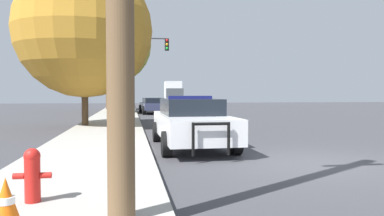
# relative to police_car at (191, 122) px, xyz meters

# --- Properties ---
(ground_plane) EXTENTS (110.00, 110.00, 0.00)m
(ground_plane) POSITION_rel_police_car_xyz_m (2.34, -2.98, -0.76)
(ground_plane) COLOR #3D3D42
(sidewalk_left) EXTENTS (3.00, 110.00, 0.13)m
(sidewalk_left) POSITION_rel_police_car_xyz_m (-2.76, -2.98, -0.70)
(sidewalk_left) COLOR #A3A099
(sidewalk_left) RESTS_ON ground_plane
(police_car) EXTENTS (2.08, 5.08, 1.53)m
(police_car) POSITION_rel_police_car_xyz_m (0.00, 0.00, 0.00)
(police_car) COLOR white
(police_car) RESTS_ON ground_plane
(fire_hydrant) EXTENTS (0.49, 0.22, 0.73)m
(fire_hydrant) POSITION_rel_police_car_xyz_m (-3.09, -5.63, -0.24)
(fire_hydrant) COLOR red
(fire_hydrant) RESTS_ON sidewalk_left
(traffic_light) EXTENTS (3.54, 0.35, 5.74)m
(traffic_light) POSITION_rel_police_car_xyz_m (-1.03, 17.27, 3.37)
(traffic_light) COLOR #424247
(traffic_light) RESTS_ON sidewalk_left
(car_background_midblock) EXTENTS (2.13, 4.39, 1.26)m
(car_background_midblock) POSITION_rel_police_car_xyz_m (-0.01, 18.65, -0.08)
(car_background_midblock) COLOR #333856
(car_background_midblock) RESTS_ON ground_plane
(car_background_oncoming) EXTENTS (2.24, 4.12, 1.32)m
(car_background_oncoming) POSITION_rel_police_car_xyz_m (4.24, 25.38, -0.06)
(car_background_oncoming) COLOR #B7B7BC
(car_background_oncoming) RESTS_ON ground_plane
(box_truck) EXTENTS (2.67, 6.66, 3.28)m
(box_truck) POSITION_rel_police_car_xyz_m (4.18, 41.05, 0.97)
(box_truck) COLOR #474C51
(box_truck) RESTS_ON ground_plane
(tree_sidewalk_far) EXTENTS (4.76, 4.76, 7.84)m
(tree_sidewalk_far) POSITION_rel_police_car_xyz_m (-3.86, 25.03, 4.81)
(tree_sidewalk_far) COLOR brown
(tree_sidewalk_far) RESTS_ON sidewalk_left
(tree_sidewalk_mid) EXTENTS (6.09, 6.09, 8.33)m
(tree_sidewalk_mid) POSITION_rel_police_car_xyz_m (-3.15, 18.92, 4.65)
(tree_sidewalk_mid) COLOR brown
(tree_sidewalk_mid) RESTS_ON sidewalk_left
(tree_sidewalk_near) EXTENTS (6.24, 6.24, 7.52)m
(tree_sidewalk_near) POSITION_rel_police_car_xyz_m (-3.84, 6.94, 3.76)
(tree_sidewalk_near) COLOR #4C3823
(tree_sidewalk_near) RESTS_ON sidewalk_left
(traffic_cone) EXTENTS (0.34, 0.34, 0.56)m
(traffic_cone) POSITION_rel_police_car_xyz_m (-3.13, -6.62, -0.35)
(traffic_cone) COLOR orange
(traffic_cone) RESTS_ON sidewalk_left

